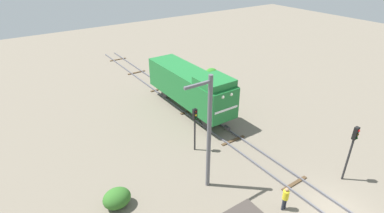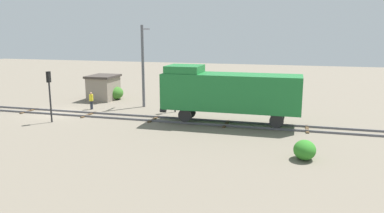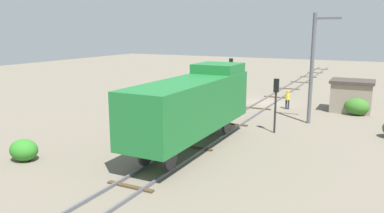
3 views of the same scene
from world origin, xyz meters
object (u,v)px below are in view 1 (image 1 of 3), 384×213
at_px(traffic_signal_near, 352,144).
at_px(catenary_mast, 208,132).
at_px(worker_near_track, 285,197).
at_px(traffic_signal_mid, 195,122).
at_px(locomotive, 190,85).

xyz_separation_m(traffic_signal_near, catenary_mast, (-8.26, 4.92, 1.34)).
bearing_deg(traffic_signal_near, worker_near_track, 174.89).
distance_m(traffic_signal_mid, worker_near_track, 8.47).
bearing_deg(catenary_mast, worker_near_track, -58.93).
height_order(traffic_signal_near, catenary_mast, catenary_mast).
distance_m(worker_near_track, catenary_mast, 6.13).
bearing_deg(locomotive, traffic_signal_near, -77.48).
relative_size(locomotive, traffic_signal_near, 2.71).
distance_m(locomotive, traffic_signal_near, 14.76).
distance_m(traffic_signal_near, catenary_mast, 9.71).
xyz_separation_m(traffic_signal_near, worker_near_track, (-5.60, 0.50, -1.97)).
xyz_separation_m(traffic_signal_near, traffic_signal_mid, (-6.60, 8.75, -0.36)).
xyz_separation_m(worker_near_track, catenary_mast, (-2.66, 4.42, 3.31)).
relative_size(locomotive, worker_near_track, 6.82).
bearing_deg(worker_near_track, locomotive, 64.17).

